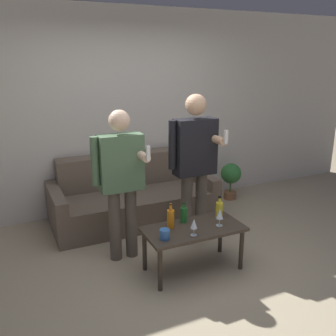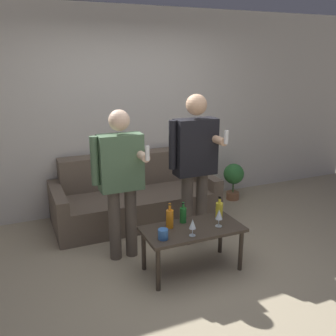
% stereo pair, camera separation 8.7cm
% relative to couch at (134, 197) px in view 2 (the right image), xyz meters
% --- Properties ---
extents(ground_plane, '(16.00, 16.00, 0.00)m').
position_rel_couch_xyz_m(ground_plane, '(0.04, -1.52, -0.29)').
color(ground_plane, tan).
extents(wall_back, '(8.00, 0.06, 2.70)m').
position_rel_couch_xyz_m(wall_back, '(0.04, 0.45, 1.06)').
color(wall_back, silver).
rests_on(wall_back, ground_plane).
extents(couch, '(2.08, 0.94, 0.82)m').
position_rel_couch_xyz_m(couch, '(0.00, 0.00, 0.00)').
color(couch, '#6B5B4C').
rests_on(couch, ground_plane).
extents(coffee_table, '(0.98, 0.49, 0.46)m').
position_rel_couch_xyz_m(coffee_table, '(0.13, -1.45, 0.11)').
color(coffee_table, '#3D3328').
rests_on(coffee_table, ground_plane).
extents(bottle_orange, '(0.07, 0.07, 0.21)m').
position_rel_couch_xyz_m(bottle_orange, '(0.10, -1.30, 0.25)').
color(bottle_orange, '#23752D').
rests_on(bottle_orange, coffee_table).
extents(bottle_green, '(0.07, 0.07, 0.25)m').
position_rel_couch_xyz_m(bottle_green, '(-0.07, -1.36, 0.27)').
color(bottle_green, orange).
rests_on(bottle_green, coffee_table).
extents(bottle_dark, '(0.07, 0.07, 0.23)m').
position_rel_couch_xyz_m(bottle_dark, '(0.49, -1.35, 0.26)').
color(bottle_dark, yellow).
rests_on(bottle_dark, coffee_table).
extents(wine_glass_near, '(0.07, 0.07, 0.18)m').
position_rel_couch_xyz_m(wine_glass_near, '(0.38, -1.52, 0.29)').
color(wine_glass_near, silver).
rests_on(wine_glass_near, coffee_table).
extents(wine_glass_far, '(0.06, 0.06, 0.17)m').
position_rel_couch_xyz_m(wine_glass_far, '(0.05, -1.60, 0.28)').
color(wine_glass_far, silver).
rests_on(wine_glass_far, coffee_table).
extents(cup_on_table, '(0.09, 0.09, 0.10)m').
position_rel_couch_xyz_m(cup_on_table, '(-0.23, -1.56, 0.22)').
color(cup_on_table, '#3366B2').
rests_on(cup_on_table, coffee_table).
extents(person_standing_left, '(0.52, 0.42, 1.57)m').
position_rel_couch_xyz_m(person_standing_left, '(-0.43, -0.93, 0.63)').
color(person_standing_left, brown).
rests_on(person_standing_left, ground_plane).
extents(person_standing_right, '(0.54, 0.44, 1.69)m').
position_rel_couch_xyz_m(person_standing_right, '(0.42, -0.92, 0.70)').
color(person_standing_right, brown).
rests_on(person_standing_right, ground_plane).
extents(potted_plant, '(0.30, 0.30, 0.55)m').
position_rel_couch_xyz_m(potted_plant, '(1.58, 0.06, 0.07)').
color(potted_plant, '#936042').
rests_on(potted_plant, ground_plane).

